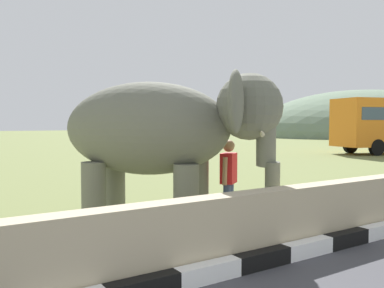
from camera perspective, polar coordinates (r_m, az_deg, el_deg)
barrier_parapet at (r=6.05m, az=8.49°, el=-11.23°), size 28.00×0.36×1.00m
elephant at (r=7.47m, az=-3.63°, el=1.86°), size 3.82×3.85×2.84m
person_handler at (r=7.95m, az=5.10°, el=-4.68°), size 0.59×0.47×1.66m
hill_east at (r=68.80m, az=22.82°, el=1.06°), size 38.17×30.54×14.00m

